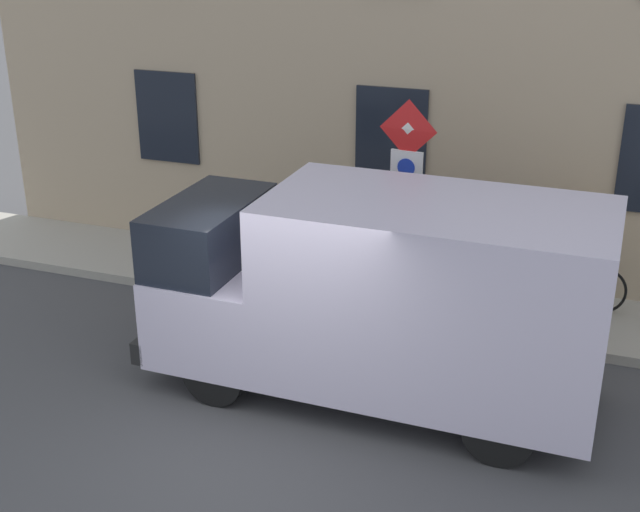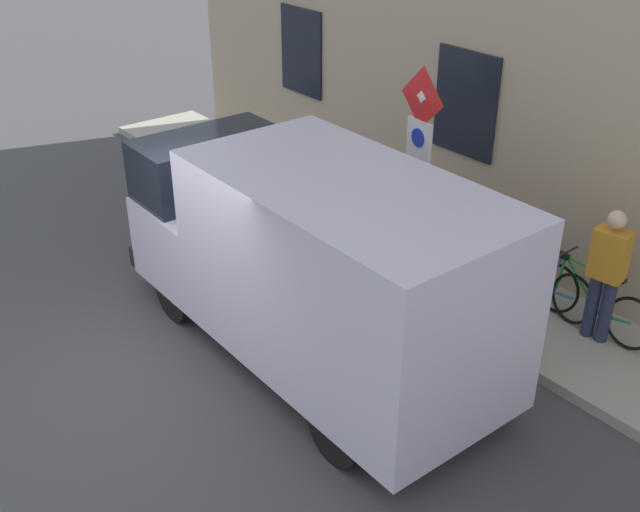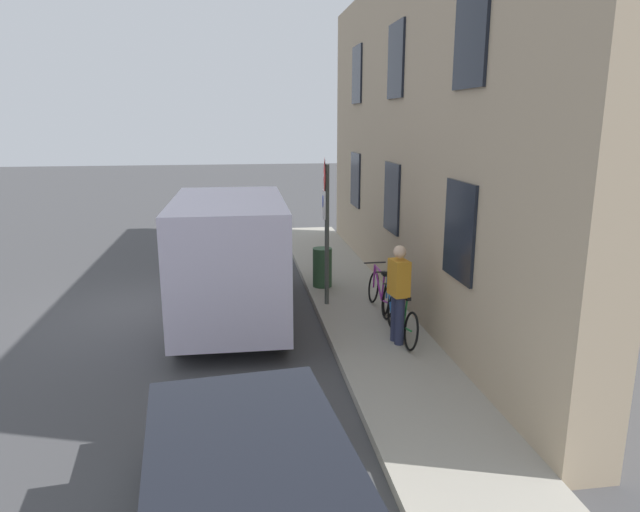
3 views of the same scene
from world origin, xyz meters
name	(u,v)px [view 3 (image 3 of 3)]	position (x,y,z in m)	size (l,w,h in m)	color
ground_plane	(167,307)	(0.00, 0.00, 0.00)	(80.00, 80.00, 0.00)	#414042
sidewalk_slab	(351,296)	(4.00, 0.00, 0.07)	(1.80, 15.87, 0.14)	#9D988B
building_facade	(411,138)	(5.25, 0.00, 3.53)	(0.75, 13.87, 7.05)	tan
sign_post_stacked	(325,210)	(3.31, -0.66, 2.11)	(0.17, 0.56, 2.93)	#474C47
delivery_van	(231,254)	(1.40, -0.90, 1.33)	(2.05, 5.35, 2.50)	silver
parked_hatchback	(247,496)	(1.56, -7.51, 0.73)	(2.14, 4.15, 1.38)	#B1BBB3
bicycle_green	(402,318)	(4.35, -2.76, 0.51)	(0.46, 1.71, 0.89)	black
bicycle_blue	(390,304)	(4.35, -1.99, 0.51)	(0.46, 1.71, 0.89)	black
bicycle_purple	(380,293)	(4.35, -1.23, 0.51)	(0.46, 1.71, 0.89)	black
pedestrian	(398,291)	(4.22, -2.93, 1.07)	(0.31, 0.43, 1.72)	#262B47
litter_bin	(322,267)	(3.45, 0.62, 0.59)	(0.44, 0.44, 0.90)	#2D5133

